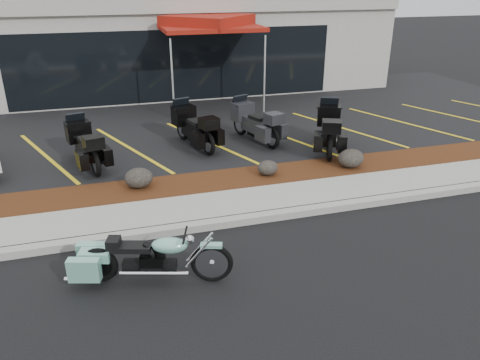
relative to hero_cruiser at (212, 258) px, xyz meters
name	(u,v)px	position (x,y,z in m)	size (l,w,h in m)	color
ground	(276,243)	(1.41, 0.83, -0.45)	(90.00, 90.00, 0.00)	black
curb	(260,217)	(1.41, 1.73, -0.38)	(24.00, 0.25, 0.15)	gray
sidewalk	(250,203)	(1.41, 2.43, -0.38)	(24.00, 1.20, 0.15)	gray
mulch_bed	(235,181)	(1.41, 3.63, -0.37)	(24.00, 1.20, 0.16)	#32180B
upper_lot	(191,120)	(1.41, 9.03, -0.38)	(26.00, 9.60, 0.15)	black
dealership_building	(162,39)	(1.41, 15.30, 1.55)	(18.00, 8.16, 4.00)	gray
boulder_left	(139,178)	(-0.81, 3.73, -0.07)	(0.64, 0.53, 0.45)	black
boulder_mid	(268,168)	(2.22, 3.60, -0.11)	(0.50, 0.42, 0.36)	black
boulder_right	(351,158)	(4.38, 3.48, -0.06)	(0.66, 0.55, 0.46)	black
hero_cruiser	(212,258)	(0.00, 0.00, 0.00)	(2.56, 0.65, 0.90)	#77B9A4
touring_black_front	(78,135)	(-2.12, 6.14, 0.30)	(2.08, 0.80, 1.21)	black
touring_black_mid	(182,119)	(0.74, 6.83, 0.32)	(2.14, 0.82, 1.25)	black
touring_grey	(240,115)	(2.49, 6.79, 0.31)	(2.10, 0.80, 1.22)	#2B2C30
touring_black_rear	(328,119)	(4.74, 5.54, 0.35)	(2.22, 0.85, 1.29)	black
traffic_cone	(192,111)	(1.45, 9.15, -0.09)	(0.28, 0.28, 0.42)	#FB5208
popup_canopy	(208,23)	(2.45, 10.67, 2.58)	(4.37, 4.37, 3.17)	silver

